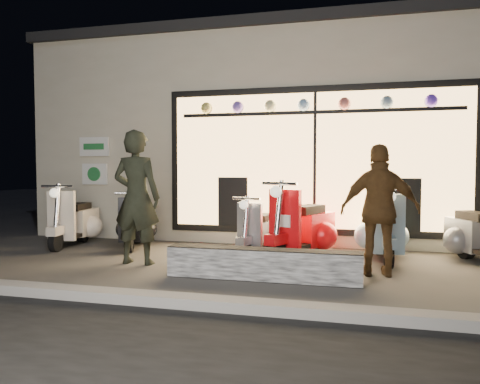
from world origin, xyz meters
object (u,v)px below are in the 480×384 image
(scooter_red, at_px, (305,228))
(woman, at_px, (380,210))
(scooter_silver, at_px, (263,231))
(man, at_px, (137,197))
(graffiti_barrier, at_px, (263,264))

(scooter_red, relative_size, woman, 0.92)
(scooter_silver, xyz_separation_m, scooter_red, (0.71, -0.11, 0.10))
(scooter_silver, xyz_separation_m, man, (-1.64, -1.28, 0.62))
(woman, bearing_deg, scooter_red, -50.19)
(scooter_red, bearing_deg, graffiti_barrier, -78.39)
(graffiti_barrier, bearing_deg, woman, 22.69)
(graffiti_barrier, xyz_separation_m, man, (-2.01, 0.51, 0.79))
(man, xyz_separation_m, woman, (3.46, 0.10, -0.12))
(scooter_red, bearing_deg, man, -130.15)
(woman, bearing_deg, man, -4.08)
(graffiti_barrier, distance_m, scooter_red, 1.74)
(scooter_red, distance_m, man, 2.69)
(man, bearing_deg, woman, -178.10)
(scooter_silver, height_order, man, man)
(man, distance_m, woman, 3.46)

